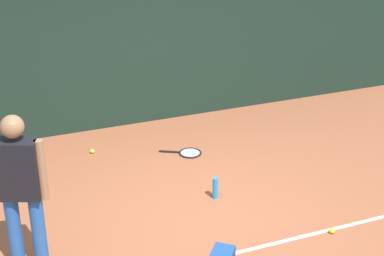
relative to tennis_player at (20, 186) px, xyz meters
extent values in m
plane|color=#9E5638|center=(2.00, 0.18, -0.97)|extent=(12.00, 12.00, 0.00)
cube|color=#192D23|center=(2.00, 3.18, 0.16)|extent=(10.00, 0.10, 2.25)
cube|color=white|center=(2.00, -0.54, -0.96)|extent=(9.00, 0.05, 0.00)
cylinder|color=#2659A5|center=(0.11, -0.04, -0.54)|extent=(0.14, 0.14, 0.85)
cylinder|color=#2659A5|center=(-0.11, 0.04, -0.54)|extent=(0.14, 0.14, 0.85)
cube|color=black|center=(0.00, 0.00, 0.18)|extent=(0.45, 0.35, 0.60)
sphere|color=#9E704C|center=(0.00, 0.00, 0.62)|extent=(0.22, 0.22, 0.22)
cylinder|color=#9E704C|center=(0.20, -0.08, 0.17)|extent=(0.09, 0.09, 0.62)
cylinder|color=black|center=(2.20, 1.96, -0.95)|extent=(0.28, 0.17, 0.03)
torus|color=black|center=(2.46, 1.82, -0.95)|extent=(0.44, 0.44, 0.02)
cylinder|color=#B2B2B2|center=(2.46, 1.82, -0.95)|extent=(0.37, 0.37, 0.00)
sphere|color=#CCE033|center=(1.16, 2.35, -0.93)|extent=(0.07, 0.07, 0.07)
sphere|color=#CCE033|center=(3.22, -0.60, -0.93)|extent=(0.07, 0.07, 0.07)
cylinder|color=#268CD8|center=(2.30, 0.57, -0.83)|extent=(0.07, 0.07, 0.28)
camera|label=1|loc=(-0.26, -5.16, 2.83)|focal=54.99mm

